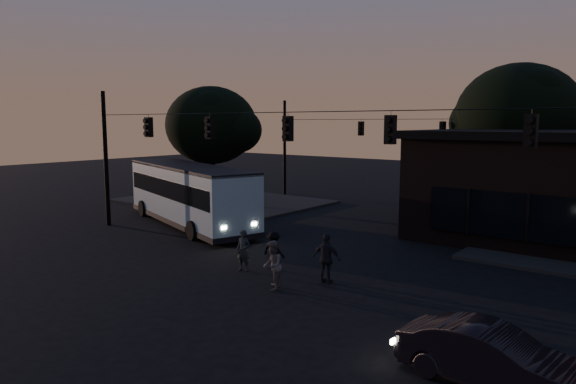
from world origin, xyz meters
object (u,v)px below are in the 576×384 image
Objects in this scene: car at (492,357)px; pedestrian_c at (327,259)px; pedestrian_a at (243,251)px; bus at (189,192)px; pedestrian_d at (274,250)px; pedestrian_b at (273,265)px.

pedestrian_c is (-6.98, 3.82, 0.24)m from car.
pedestrian_c is at bearing 1.21° from pedestrian_a.
bus reaches higher than car.
bus is 8.11× the size of pedestrian_d.
pedestrian_b reaches higher than pedestrian_a.
pedestrian_d is (-9.63, 4.02, 0.09)m from car.
pedestrian_b is at bearing 49.96° from pedestrian_c.
car is at bearing -3.93° from bus.
bus reaches higher than pedestrian_b.
bus reaches higher than pedestrian_c.
pedestrian_c reaches higher than pedestrian_a.
car is 2.67× the size of pedestrian_d.
pedestrian_b is 1.14× the size of pedestrian_d.
pedestrian_d is (-2.65, 0.19, -0.15)m from pedestrian_c.
pedestrian_c is 1.20× the size of pedestrian_d.
bus is 9.88m from pedestrian_a.
pedestrian_b reaches higher than car.
pedestrian_b reaches higher than pedestrian_d.
pedestrian_c is (3.43, 0.74, 0.10)m from pedestrian_a.
bus is 10.20m from pedestrian_d.
pedestrian_b is at bearing -34.48° from pedestrian_a.
pedestrian_c is 2.67m from pedestrian_d.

